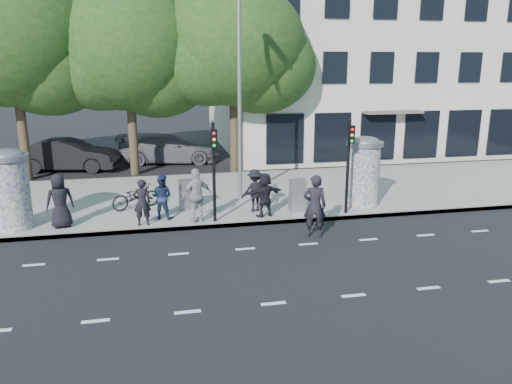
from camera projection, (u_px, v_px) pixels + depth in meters
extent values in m
plane|color=black|center=(254.00, 267.00, 13.76)|extent=(120.00, 120.00, 0.00)
cube|color=gray|center=(218.00, 195.00, 20.84)|extent=(40.00, 8.00, 0.15)
cube|color=slate|center=(234.00, 225.00, 17.10)|extent=(40.00, 0.10, 0.16)
cube|color=silver|center=(273.00, 303.00, 11.68)|extent=(32.00, 0.12, 0.01)
cube|color=silver|center=(245.00, 249.00, 15.09)|extent=(32.00, 0.12, 0.01)
cylinder|color=beige|center=(11.00, 194.00, 16.26)|extent=(1.20, 1.20, 2.30)
cylinder|color=slate|center=(6.00, 157.00, 15.95)|extent=(1.36, 1.36, 0.16)
ellipsoid|color=slate|center=(6.00, 155.00, 15.93)|extent=(1.10, 1.10, 0.38)
cylinder|color=beige|center=(363.00, 176.00, 18.92)|extent=(1.20, 1.20, 2.30)
cylinder|color=slate|center=(365.00, 144.00, 18.61)|extent=(1.36, 1.36, 0.16)
ellipsoid|color=slate|center=(365.00, 142.00, 18.59)|extent=(1.10, 1.10, 0.38)
cylinder|color=black|center=(214.00, 173.00, 16.82)|extent=(0.11, 0.11, 3.40)
cube|color=black|center=(214.00, 139.00, 16.35)|extent=(0.22, 0.14, 0.62)
cylinder|color=black|center=(348.00, 167.00, 17.77)|extent=(0.11, 0.11, 3.40)
cube|color=black|center=(351.00, 134.00, 17.30)|extent=(0.22, 0.14, 0.62)
cylinder|color=slate|center=(239.00, 98.00, 19.22)|extent=(0.16, 0.16, 8.00)
cylinder|color=#38281C|center=(23.00, 131.00, 23.31)|extent=(0.44, 0.44, 4.73)
ellipsoid|color=#173914|center=(12.00, 38.00, 22.26)|extent=(7.20, 7.20, 6.12)
cylinder|color=#38281C|center=(133.00, 131.00, 24.53)|extent=(0.44, 0.44, 4.41)
ellipsoid|color=#173914|center=(128.00, 49.00, 23.55)|extent=(6.80, 6.80, 5.78)
cylinder|color=#38281C|center=(234.00, 127.00, 25.13)|extent=(0.44, 0.44, 4.59)
ellipsoid|color=#173914|center=(233.00, 44.00, 24.11)|extent=(7.00, 7.00, 5.95)
cube|color=beige|center=(369.00, 54.00, 33.57)|extent=(20.00, 15.00, 12.00)
cube|color=black|center=(421.00, 134.00, 27.53)|extent=(18.00, 0.10, 2.60)
cube|color=#59544C|center=(392.00, 112.00, 26.47)|extent=(3.20, 0.90, 0.12)
cube|color=#194C8C|center=(253.00, 108.00, 25.24)|extent=(1.60, 0.06, 0.30)
imported|color=black|center=(60.00, 201.00, 16.39)|extent=(1.02, 0.81, 1.83)
imported|color=black|center=(142.00, 202.00, 16.63)|extent=(0.61, 0.43, 1.60)
imported|color=#1E2A4C|center=(162.00, 197.00, 17.36)|extent=(0.93, 0.83, 1.57)
imported|color=black|center=(255.00, 190.00, 18.23)|extent=(1.09, 0.73, 1.57)
imported|color=#9E9EA1|center=(197.00, 196.00, 16.90)|extent=(1.26, 0.99, 1.88)
imported|color=black|center=(265.00, 195.00, 17.60)|extent=(1.55, 0.91, 1.58)
imported|color=black|center=(315.00, 206.00, 15.96)|extent=(0.84, 0.65, 2.04)
imported|color=black|center=(136.00, 196.00, 18.60)|extent=(1.32, 1.92, 0.96)
cube|color=slate|center=(187.00, 195.00, 18.50)|extent=(0.56, 0.43, 1.12)
cube|color=gray|center=(297.00, 195.00, 18.26)|extent=(0.57, 0.42, 1.19)
imported|color=black|center=(68.00, 155.00, 25.73)|extent=(2.66, 5.25, 1.65)
imported|color=slate|center=(168.00, 148.00, 27.84)|extent=(2.79, 5.71, 1.60)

